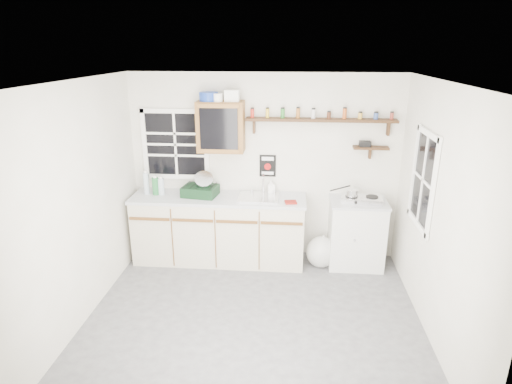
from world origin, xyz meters
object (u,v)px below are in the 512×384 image
at_px(right_cabinet, 356,233).
at_px(dish_rack, 201,188).
at_px(main_cabinet, 219,229).
at_px(upper_cabinet, 221,127).
at_px(hotplate, 362,199).
at_px(spice_shelf, 321,119).

distance_m(right_cabinet, dish_rack, 2.14).
height_order(main_cabinet, upper_cabinet, upper_cabinet).
xyz_separation_m(main_cabinet, dish_rack, (-0.23, 0.03, 0.57)).
xyz_separation_m(right_cabinet, hotplate, (0.03, -0.02, 0.49)).
height_order(main_cabinet, hotplate, hotplate).
relative_size(right_cabinet, upper_cabinet, 1.40).
bearing_deg(main_cabinet, dish_rack, 173.08).
xyz_separation_m(dish_rack, hotplate, (2.09, -0.02, -0.08)).
bearing_deg(hotplate, upper_cabinet, -177.69).
bearing_deg(main_cabinet, hotplate, 0.17).
height_order(right_cabinet, hotplate, hotplate).
distance_m(spice_shelf, dish_rack, 1.79).
relative_size(dish_rack, hotplate, 0.89).
distance_m(spice_shelf, hotplate, 1.15).
distance_m(right_cabinet, upper_cabinet, 2.26).
xyz_separation_m(upper_cabinet, spice_shelf, (1.27, 0.07, 0.10)).
bearing_deg(spice_shelf, upper_cabinet, -176.88).
bearing_deg(upper_cabinet, hotplate, -4.32).
height_order(spice_shelf, hotplate, spice_shelf).
xyz_separation_m(right_cabinet, upper_cabinet, (-1.80, 0.12, 1.37)).
relative_size(spice_shelf, hotplate, 3.49).
distance_m(upper_cabinet, hotplate, 2.04).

